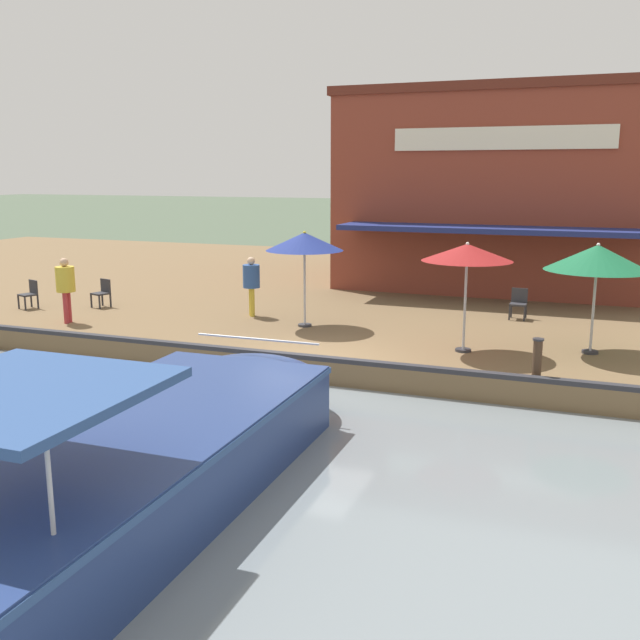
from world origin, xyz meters
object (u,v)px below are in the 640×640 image
at_px(patio_umbrella_mid_patio_right, 597,258).
at_px(tree_behind_restaurant, 617,147).
at_px(cafe_chair_back_row_seat, 102,292).
at_px(motorboat_nearest_quay, 161,441).
at_px(cafe_chair_beside_entrance, 30,293).
at_px(cafe_chair_far_corner_seat, 519,302).
at_px(patio_umbrella_far_corner, 467,253).
at_px(mooring_post, 537,358).
at_px(waterfront_restaurant, 512,189).
at_px(patio_umbrella_mid_patio_left, 304,242).
at_px(person_mid_patio, 251,279).
at_px(person_at_quay_edge, 65,282).

height_order(patio_umbrella_mid_patio_right, tree_behind_restaurant, tree_behind_restaurant).
bearing_deg(cafe_chair_back_row_seat, motorboat_nearest_quay, 41.29).
distance_m(cafe_chair_beside_entrance, cafe_chair_far_corner_seat, 14.33).
height_order(cafe_chair_far_corner_seat, tree_behind_restaurant, tree_behind_restaurant).
height_order(patio_umbrella_far_corner, mooring_post, patio_umbrella_far_corner).
relative_size(waterfront_restaurant, cafe_chair_back_row_seat, 13.50).
xyz_separation_m(waterfront_restaurant, tree_behind_restaurant, (-3.68, 3.50, 1.58)).
xyz_separation_m(waterfront_restaurant, motorboat_nearest_quay, (18.56, -2.95, -3.30)).
relative_size(cafe_chair_far_corner_seat, cafe_chair_back_row_seat, 1.00).
bearing_deg(patio_umbrella_far_corner, waterfront_restaurant, -178.70).
bearing_deg(patio_umbrella_mid_patio_left, mooring_post, 64.69).
relative_size(waterfront_restaurant, person_mid_patio, 6.80).
distance_m(cafe_chair_far_corner_seat, mooring_post, 6.00).
bearing_deg(cafe_chair_back_row_seat, person_mid_patio, 94.41).
xyz_separation_m(patio_umbrella_mid_patio_right, patio_umbrella_far_corner, (0.84, -2.72, 0.09)).
bearing_deg(person_at_quay_edge, cafe_chair_back_row_seat, -165.83).
xyz_separation_m(waterfront_restaurant, person_mid_patio, (9.12, -6.08, -2.35)).
relative_size(patio_umbrella_mid_patio_left, mooring_post, 3.12).
distance_m(waterfront_restaurant, mooring_post, 13.27).
relative_size(person_at_quay_edge, mooring_post, 2.18).
distance_m(patio_umbrella_far_corner, person_mid_patio, 6.75).
xyz_separation_m(patio_umbrella_mid_patio_left, tree_behind_restaurant, (-13.56, 7.65, 2.74)).
distance_m(mooring_post, tree_behind_restaurant, 17.15).
distance_m(person_at_quay_edge, motorboat_nearest_quay, 10.11).
bearing_deg(patio_umbrella_far_corner, patio_umbrella_mid_patio_left, -105.67).
xyz_separation_m(patio_umbrella_mid_patio_right, cafe_chair_back_row_seat, (-0.77, -13.89, -1.69)).
relative_size(person_at_quay_edge, motorboat_nearest_quay, 0.19).
xyz_separation_m(patio_umbrella_mid_patio_left, motorboat_nearest_quay, (8.68, 1.20, -2.14)).
xyz_separation_m(patio_umbrella_mid_patio_left, mooring_post, (2.90, 6.13, -1.83)).
bearing_deg(patio_umbrella_far_corner, cafe_chair_far_corner_seat, 169.33).
height_order(patio_umbrella_mid_patio_left, cafe_chair_beside_entrance, patio_umbrella_mid_patio_left).
bearing_deg(waterfront_restaurant, patio_umbrella_far_corner, 1.30).
bearing_deg(person_mid_patio, cafe_chair_far_corner_seat, 107.62).
height_order(cafe_chair_beside_entrance, tree_behind_restaurant, tree_behind_restaurant).
bearing_deg(tree_behind_restaurant, mooring_post, -5.27).
height_order(cafe_chair_back_row_seat, person_at_quay_edge, person_at_quay_edge).
xyz_separation_m(person_mid_patio, tree_behind_restaurant, (-12.80, 9.58, 3.93)).
relative_size(cafe_chair_beside_entrance, cafe_chair_far_corner_seat, 1.00).
bearing_deg(person_mid_patio, cafe_chair_back_row_seat, -85.59).
xyz_separation_m(cafe_chair_beside_entrance, cafe_chair_back_row_seat, (-0.95, 1.90, 0.00)).
height_order(cafe_chair_back_row_seat, person_mid_patio, person_mid_patio).
height_order(patio_umbrella_mid_patio_right, person_mid_patio, patio_umbrella_mid_patio_right).
height_order(waterfront_restaurant, person_at_quay_edge, waterfront_restaurant).
relative_size(cafe_chair_beside_entrance, motorboat_nearest_quay, 0.09).
relative_size(waterfront_restaurant, person_at_quay_edge, 6.48).
distance_m(cafe_chair_beside_entrance, person_mid_patio, 6.89).
bearing_deg(cafe_chair_beside_entrance, mooring_post, 81.04).
height_order(cafe_chair_back_row_seat, tree_behind_restaurant, tree_behind_restaurant).
bearing_deg(person_at_quay_edge, tree_behind_restaurant, 138.09).
xyz_separation_m(person_mid_patio, motorboat_nearest_quay, (9.44, 3.13, -0.95)).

